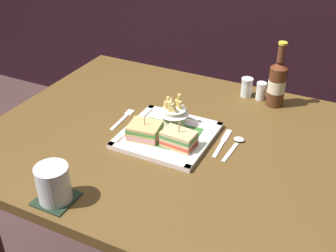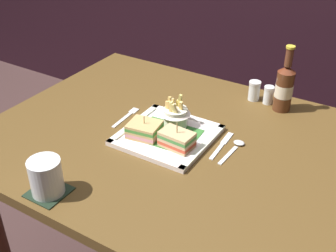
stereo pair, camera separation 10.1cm
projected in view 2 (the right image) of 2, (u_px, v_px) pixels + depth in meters
dining_table at (169, 175)px, 1.45m from camera, size 1.16×0.94×0.76m
square_plate at (167, 136)px, 1.36m from camera, size 0.28×0.28×0.02m
sandwich_half_left at (144, 129)px, 1.34m from camera, size 0.11×0.10×0.07m
sandwich_half_right at (177, 139)px, 1.28m from camera, size 0.11×0.07×0.08m
fries_cup at (175, 114)px, 1.38m from camera, size 0.10×0.10×0.11m
beer_bottle at (284, 87)px, 1.47m from camera, size 0.06×0.06×0.24m
drink_coaster at (49, 192)px, 1.13m from camera, size 0.10×0.10×0.00m
water_glass at (46, 179)px, 1.11m from camera, size 0.09×0.09×0.10m
fork at (127, 116)px, 1.47m from camera, size 0.03×0.14×0.00m
knife at (222, 144)px, 1.32m from camera, size 0.02×0.16×0.00m
spoon at (236, 146)px, 1.31m from camera, size 0.04×0.14×0.01m
salt_shaker at (254, 92)px, 1.56m from camera, size 0.04×0.04×0.07m
pepper_shaker at (268, 96)px, 1.54m from camera, size 0.04×0.04×0.07m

